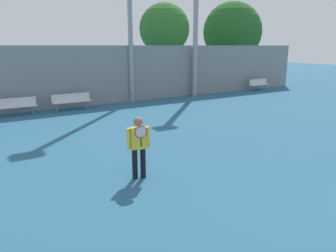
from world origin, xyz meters
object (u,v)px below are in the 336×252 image
object	(u,v)px
light_pole_far_right	(196,8)
tree_dark_dense	(164,29)
bench_adjacent_court	(259,83)
bench_courtside_near	(72,100)
tree_green_tall	(232,32)
tennis_player	(139,144)
bench_courtside_far	(14,105)

from	to	relation	value
light_pole_far_right	tree_dark_dense	size ratio (longest dim) A/B	1.51
bench_adjacent_court	tree_dark_dense	size ratio (longest dim) A/B	0.27
bench_courtside_near	tree_green_tall	world-z (taller)	tree_green_tall
bench_adjacent_court	tree_green_tall	world-z (taller)	tree_green_tall
tennis_player	tree_green_tall	distance (m)	26.28
bench_courtside_far	tree_green_tall	world-z (taller)	tree_green_tall
bench_courtside_far	tree_green_tall	distance (m)	22.47
tree_dark_dense	bench_courtside_near	bearing A→B (deg)	-145.72
bench_adjacent_court	tree_dark_dense	xyz separation A→B (m)	(-4.08, 6.96, 4.14)
tree_green_tall	bench_courtside_far	bearing A→B (deg)	-161.13
bench_adjacent_court	tree_dark_dense	distance (m)	9.07
bench_adjacent_court	bench_courtside_near	bearing A→B (deg)	180.00
bench_adjacent_court	light_pole_far_right	distance (m)	7.79
bench_adjacent_court	tree_dark_dense	world-z (taller)	tree_dark_dense
bench_adjacent_court	light_pole_far_right	size ratio (longest dim) A/B	0.18
tennis_player	bench_courtside_far	distance (m)	10.25
bench_adjacent_court	bench_courtside_far	bearing A→B (deg)	180.00
tennis_player	bench_adjacent_court	bearing A→B (deg)	47.56
bench_courtside_near	bench_courtside_far	distance (m)	2.80
tree_dark_dense	tree_green_tall	bearing A→B (deg)	1.35
bench_courtside_far	bench_adjacent_court	distance (m)	17.09
tree_dark_dense	tennis_player	bearing A→B (deg)	-124.05
tennis_player	light_pole_far_right	world-z (taller)	light_pole_far_right
tennis_player	tree_green_tall	size ratio (longest dim) A/B	0.22
tennis_player	tree_green_tall	world-z (taller)	tree_green_tall
bench_adjacent_court	tree_green_tall	distance (m)	9.07
light_pole_far_right	tree_green_tall	bearing A→B (deg)	35.03
bench_courtside_near	bench_courtside_far	world-z (taller)	same
bench_adjacent_court	light_pole_far_right	xyz separation A→B (m)	(-5.85, 0.37, 5.13)
tree_green_tall	tree_dark_dense	xyz separation A→B (m)	(-7.89, -0.19, 0.06)
bench_courtside_near	tree_dark_dense	distance (m)	13.03
bench_courtside_near	tree_dark_dense	world-z (taller)	tree_dark_dense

